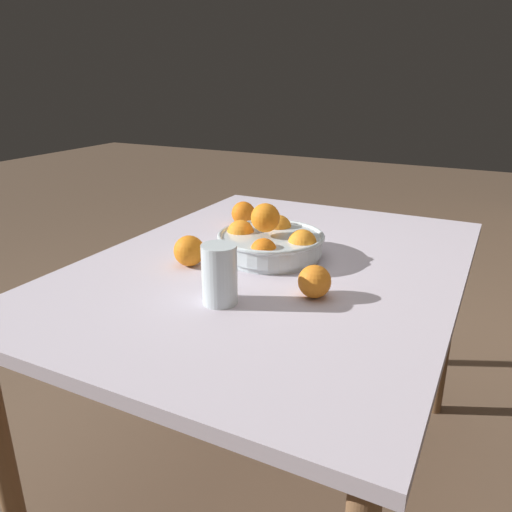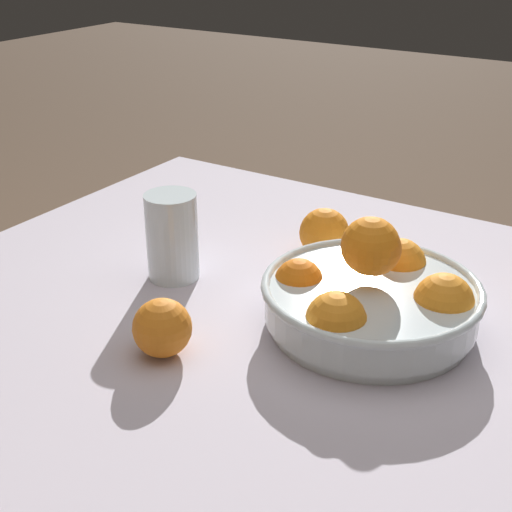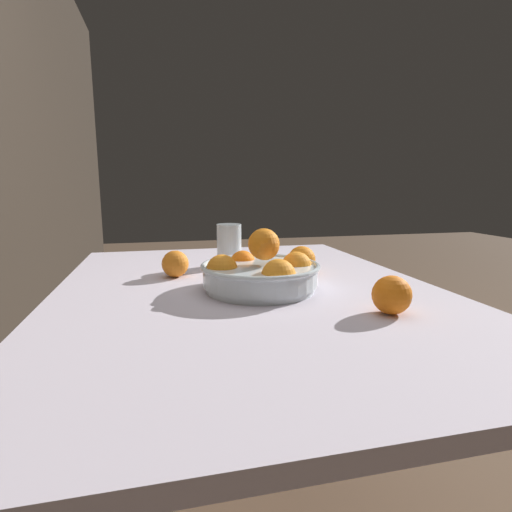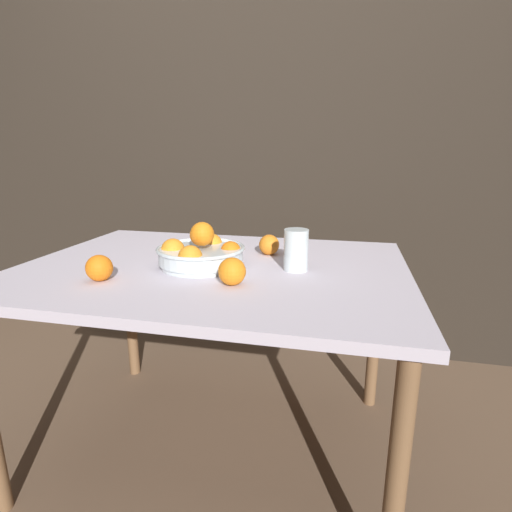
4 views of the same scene
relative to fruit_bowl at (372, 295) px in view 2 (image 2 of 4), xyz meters
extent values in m
cube|color=silver|center=(0.03, 0.03, -0.06)|extent=(1.27, 0.94, 0.03)
cylinder|color=brown|center=(0.61, -0.38, -0.42)|extent=(0.05, 0.05, 0.69)
cylinder|color=silver|center=(0.00, 0.00, -0.04)|extent=(0.26, 0.26, 0.02)
cylinder|color=silver|center=(0.00, 0.00, -0.01)|extent=(0.28, 0.28, 0.05)
torus|color=silver|center=(0.00, 0.00, 0.01)|extent=(0.29, 0.29, 0.01)
sphere|color=orange|center=(0.09, 0.02, 0.00)|extent=(0.07, 0.07, 0.07)
sphere|color=orange|center=(0.01, 0.09, 0.01)|extent=(0.08, 0.08, 0.08)
sphere|color=orange|center=(-0.09, -0.02, 0.01)|extent=(0.08, 0.08, 0.08)
sphere|color=orange|center=(0.00, -0.09, 0.01)|extent=(0.08, 0.08, 0.08)
sphere|color=orange|center=(0.01, -0.01, 0.06)|extent=(0.07, 0.07, 0.07)
sphere|color=orange|center=(0.01, -0.01, 0.06)|extent=(0.08, 0.08, 0.08)
cylinder|color=#F4A314|center=(0.31, 0.03, 0.00)|extent=(0.07, 0.07, 0.10)
cylinder|color=silver|center=(0.31, 0.03, 0.02)|extent=(0.08, 0.08, 0.13)
sphere|color=orange|center=(0.15, -0.16, -0.01)|extent=(0.08, 0.08, 0.08)
sphere|color=orange|center=(0.19, 0.20, -0.01)|extent=(0.07, 0.07, 0.07)
camera|label=1|loc=(1.16, 0.54, 0.42)|focal=35.00mm
camera|label=2|loc=(-0.31, 0.77, 0.45)|focal=50.00mm
camera|label=3|loc=(-0.92, 0.23, 0.21)|focal=28.00mm
camera|label=4|loc=(0.46, -1.20, 0.33)|focal=28.00mm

